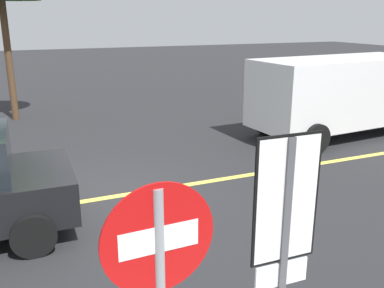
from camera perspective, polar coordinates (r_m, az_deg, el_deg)
The scene contains 5 objects.
ground_plane at distance 8.24m, azimuth -12.33°, elevation -7.25°, with size 80.00×80.00×0.00m, color #262628.
lane_marking_centre at distance 9.19m, azimuth 6.36°, elevation -4.35°, with size 28.00×0.16×0.01m, color #E0D14C.
stop_sign at distance 2.93m, azimuth -4.30°, elevation -18.73°, with size 0.76×0.07×2.34m.
speed_limit_sign at distance 3.28m, azimuth 12.24°, elevation -11.52°, with size 0.54×0.06×2.52m.
white_van at distance 12.78m, azimuth 19.38°, elevation 6.66°, with size 5.34×2.58×2.20m.
Camera 1 is at (-1.27, -7.44, 3.30)m, focal length 39.79 mm.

